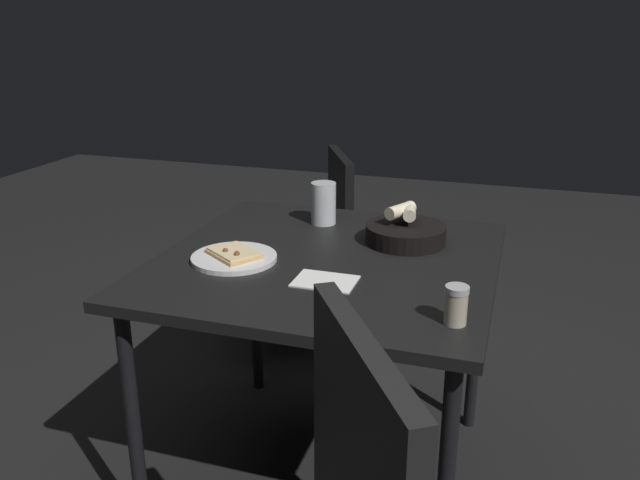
{
  "coord_description": "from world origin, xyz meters",
  "views": [
    {
      "loc": [
        0.51,
        -1.65,
        1.41
      ],
      "look_at": [
        -0.04,
        0.05,
        0.78
      ],
      "focal_mm": 36.25,
      "sensor_mm": 36.0,
      "label": 1
    }
  ],
  "objects_px": {
    "pepper_shaker": "(456,307)",
    "chair_far": "(313,239)",
    "bread_basket": "(406,232)",
    "beer_glass": "(323,206)",
    "pizza_plate": "(234,257)",
    "dining_table": "(327,280)"
  },
  "relations": [
    {
      "from": "bread_basket",
      "to": "pepper_shaker",
      "type": "bearing_deg",
      "value": -67.71
    },
    {
      "from": "bread_basket",
      "to": "chair_far",
      "type": "xyz_separation_m",
      "value": [
        -0.52,
        0.66,
        -0.3
      ]
    },
    {
      "from": "bread_basket",
      "to": "dining_table",
      "type": "bearing_deg",
      "value": -134.76
    },
    {
      "from": "bread_basket",
      "to": "chair_far",
      "type": "bearing_deg",
      "value": 128.26
    },
    {
      "from": "pizza_plate",
      "to": "bread_basket",
      "type": "distance_m",
      "value": 0.53
    },
    {
      "from": "bread_basket",
      "to": "beer_glass",
      "type": "xyz_separation_m",
      "value": [
        -0.3,
        0.11,
        0.03
      ]
    },
    {
      "from": "pepper_shaker",
      "to": "pizza_plate",
      "type": "bearing_deg",
      "value": 162.0
    },
    {
      "from": "bread_basket",
      "to": "pepper_shaker",
      "type": "distance_m",
      "value": 0.55
    },
    {
      "from": "beer_glass",
      "to": "chair_far",
      "type": "distance_m",
      "value": 0.68
    },
    {
      "from": "beer_glass",
      "to": "dining_table",
      "type": "bearing_deg",
      "value": -70.47
    },
    {
      "from": "bread_basket",
      "to": "pepper_shaker",
      "type": "relative_size",
      "value": 2.66
    },
    {
      "from": "pepper_shaker",
      "to": "dining_table",
      "type": "bearing_deg",
      "value": 141.71
    },
    {
      "from": "pepper_shaker",
      "to": "chair_far",
      "type": "relative_size",
      "value": 0.11
    },
    {
      "from": "bread_basket",
      "to": "chair_far",
      "type": "height_order",
      "value": "bread_basket"
    },
    {
      "from": "pepper_shaker",
      "to": "chair_far",
      "type": "bearing_deg",
      "value": 121.95
    },
    {
      "from": "dining_table",
      "to": "pizza_plate",
      "type": "xyz_separation_m",
      "value": [
        -0.24,
        -0.11,
        0.08
      ]
    },
    {
      "from": "beer_glass",
      "to": "pepper_shaker",
      "type": "height_order",
      "value": "beer_glass"
    },
    {
      "from": "pizza_plate",
      "to": "chair_far",
      "type": "bearing_deg",
      "value": 95.02
    },
    {
      "from": "bread_basket",
      "to": "beer_glass",
      "type": "relative_size",
      "value": 1.75
    },
    {
      "from": "beer_glass",
      "to": "pepper_shaker",
      "type": "bearing_deg",
      "value": -50.54
    },
    {
      "from": "chair_far",
      "to": "bread_basket",
      "type": "bearing_deg",
      "value": -51.74
    },
    {
      "from": "beer_glass",
      "to": "pizza_plate",
      "type": "bearing_deg",
      "value": -108.89
    }
  ]
}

